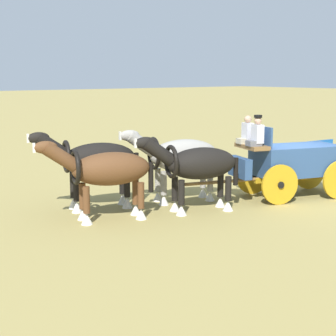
% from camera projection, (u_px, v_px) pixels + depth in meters
% --- Properties ---
extents(ground_plane, '(220.00, 220.00, 0.00)m').
position_uv_depth(ground_plane, '(295.00, 196.00, 17.11)').
color(ground_plane, '#9E8C4C').
extents(show_wagon, '(5.62, 2.57, 2.63)m').
position_uv_depth(show_wagon, '(291.00, 161.00, 16.85)').
color(show_wagon, '#2D4C7A').
rests_on(show_wagon, ground).
extents(draft_horse_rear_near, '(3.01, 1.46, 2.17)m').
position_uv_depth(draft_horse_rear_near, '(197.00, 165.00, 15.00)').
color(draft_horse_rear_near, black).
rests_on(draft_horse_rear_near, ground).
extents(draft_horse_rear_off, '(3.12, 1.55, 2.23)m').
position_uv_depth(draft_horse_rear_off, '(180.00, 157.00, 16.19)').
color(draft_horse_rear_off, '#9E998E').
rests_on(draft_horse_rear_off, ground).
extents(draft_horse_lead_near, '(3.06, 1.46, 2.18)m').
position_uv_depth(draft_horse_lead_near, '(106.00, 171.00, 14.09)').
color(draft_horse_lead_near, brown).
rests_on(draft_horse_lead_near, ground).
extents(draft_horse_lead_off, '(3.05, 1.47, 2.27)m').
position_uv_depth(draft_horse_lead_off, '(94.00, 161.00, 15.28)').
color(draft_horse_lead_off, black).
rests_on(draft_horse_lead_off, ground).
extents(sponsor_banner, '(3.20, 0.28, 1.10)m').
position_uv_depth(sponsor_banner, '(306.00, 155.00, 22.04)').
color(sponsor_banner, '#1959B2').
rests_on(sponsor_banner, ground).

